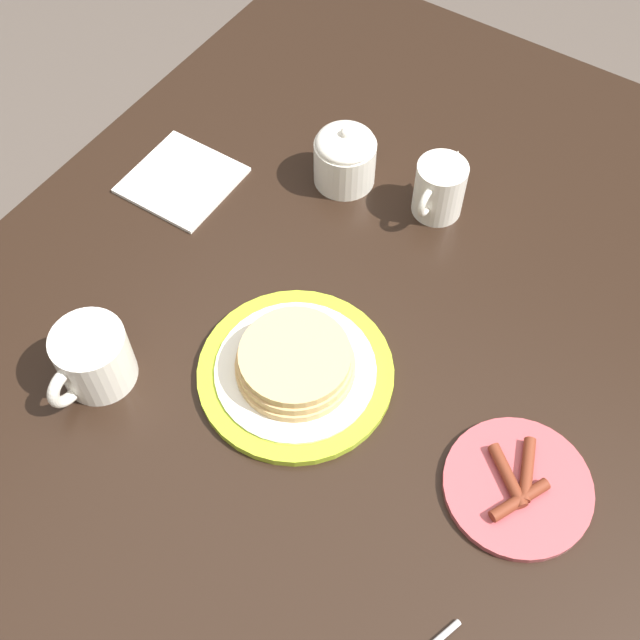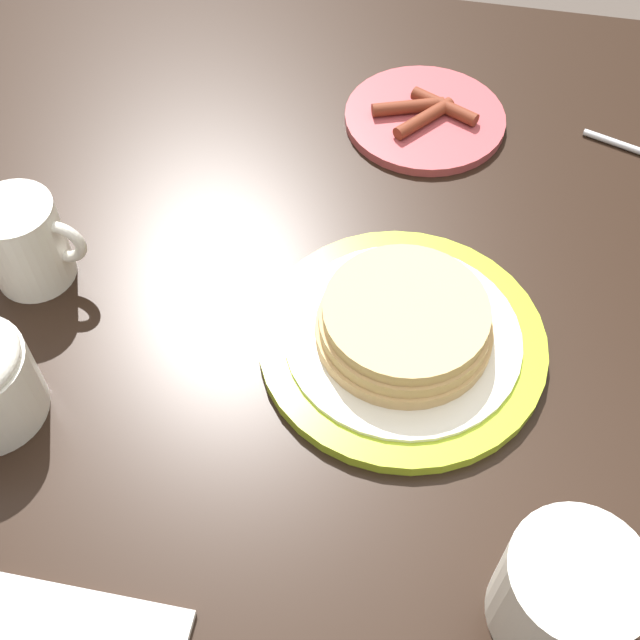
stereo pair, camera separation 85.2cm
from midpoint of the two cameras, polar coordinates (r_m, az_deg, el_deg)
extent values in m
plane|color=#51473F|center=(1.49, 8.31, -27.06)|extent=(8.00, 8.00, 0.00)
cube|color=black|center=(0.77, 15.34, -20.52)|extent=(1.44, 1.03, 0.03)
cube|color=black|center=(1.47, 6.83, 7.41)|extent=(0.07, 0.07, 0.72)
cylinder|color=#AAC628|center=(0.74, 12.94, -21.74)|extent=(0.24, 0.24, 0.01)
cylinder|color=white|center=(0.73, 13.07, -21.61)|extent=(0.20, 0.20, 0.00)
cylinder|color=tan|center=(0.72, 13.20, -21.47)|extent=(0.15, 0.15, 0.01)
cylinder|color=tan|center=(0.71, 13.41, -21.25)|extent=(0.14, 0.14, 0.01)
cylinder|color=tan|center=(0.70, 13.62, -21.02)|extent=(0.14, 0.14, 0.01)
cylinder|color=#B2474C|center=(0.82, 34.82, -29.05)|extent=(0.17, 0.17, 0.01)
cylinder|color=maroon|center=(0.81, 35.55, -27.67)|extent=(0.08, 0.04, 0.01)
cylinder|color=maroon|center=(0.81, 35.60, -30.36)|extent=(0.08, 0.05, 0.01)
cylinder|color=maroon|center=(0.80, 34.21, -28.60)|extent=(0.06, 0.07, 0.01)
cylinder|color=silver|center=(0.69, -7.82, -21.39)|extent=(0.09, 0.09, 0.08)
torus|color=silver|center=(0.69, -10.32, -24.32)|extent=(0.06, 0.01, 0.06)
cylinder|color=brown|center=(0.66, -8.19, -20.74)|extent=(0.08, 0.08, 0.00)
cylinder|color=silver|center=(0.86, 23.90, -1.69)|extent=(0.07, 0.07, 0.08)
cone|color=silver|center=(0.86, 25.25, 0.89)|extent=(0.04, 0.03, 0.04)
torus|color=silver|center=(0.84, 23.32, -3.12)|extent=(0.05, 0.01, 0.05)
cylinder|color=silver|center=(0.86, 14.84, 1.28)|extent=(0.09, 0.09, 0.07)
ellipsoid|color=silver|center=(0.83, 15.40, 2.77)|extent=(0.09, 0.09, 0.03)
sphere|color=silver|center=(0.81, 15.68, 3.52)|extent=(0.02, 0.02, 0.02)
cube|color=silver|center=(0.85, -1.26, -0.18)|extent=(0.15, 0.15, 0.01)
camera|label=1|loc=(0.43, 150.33, -29.27)|focal=45.00mm
camera|label=2|loc=(0.43, -29.67, 29.27)|focal=45.00mm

